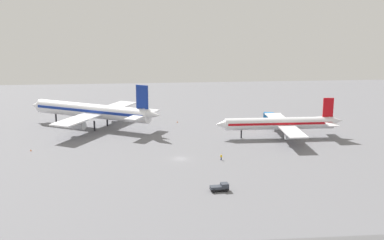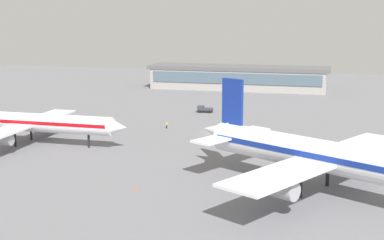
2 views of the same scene
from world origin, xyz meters
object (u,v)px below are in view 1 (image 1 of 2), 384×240
(airplane_at_gate, at_px, (281,123))
(safety_cone_mid_apron, at_px, (31,150))
(catering_truck, at_px, (270,117))
(pushback_tractor, at_px, (220,187))
(safety_cone_near_gate, at_px, (177,122))
(airplane_taxiing, at_px, (93,111))
(ground_crew_worker, at_px, (221,157))

(airplane_at_gate, relative_size, safety_cone_mid_apron, 72.68)
(airplane_at_gate, bearing_deg, safety_cone_mid_apron, 6.90)
(airplane_at_gate, xyz_separation_m, catering_truck, (2.53, 24.01, -3.14))
(catering_truck, relative_size, safety_cone_mid_apron, 9.85)
(catering_truck, bearing_deg, pushback_tractor, -91.92)
(safety_cone_near_gate, bearing_deg, safety_cone_mid_apron, -144.57)
(catering_truck, bearing_deg, airplane_taxiing, -155.67)
(airplane_at_gate, height_order, ground_crew_worker, airplane_at_gate)
(airplane_at_gate, bearing_deg, ground_crew_worker, 45.09)
(ground_crew_worker, relative_size, safety_cone_near_gate, 2.78)
(airplane_at_gate, xyz_separation_m, safety_cone_near_gate, (-33.12, 24.89, -4.53))
(catering_truck, distance_m, ground_crew_worker, 53.86)
(airplane_taxiing, bearing_deg, safety_cone_mid_apron, 89.40)
(catering_truck, height_order, ground_crew_worker, catering_truck)
(safety_cone_mid_apron, bearing_deg, safety_cone_near_gate, 35.43)
(pushback_tractor, relative_size, ground_crew_worker, 2.73)
(safety_cone_near_gate, bearing_deg, airplane_taxiing, -170.92)
(airplane_taxiing, relative_size, ground_crew_worker, 30.25)
(pushback_tractor, bearing_deg, safety_cone_near_gate, 88.82)
(airplane_taxiing, distance_m, ground_crew_worker, 59.16)
(airplane_taxiing, xyz_separation_m, safety_cone_near_gate, (30.71, 4.91, -5.85))
(airplane_taxiing, height_order, pushback_tractor, airplane_taxiing)
(safety_cone_mid_apron, bearing_deg, airplane_at_gate, 6.15)
(airplane_at_gate, relative_size, ground_crew_worker, 26.11)
(airplane_at_gate, height_order, safety_cone_mid_apron, airplane_at_gate)
(safety_cone_near_gate, distance_m, safety_cone_mid_apron, 57.87)
(pushback_tractor, bearing_deg, safety_cone_mid_apron, 138.00)
(airplane_taxiing, distance_m, safety_cone_mid_apron, 33.54)
(pushback_tractor, bearing_deg, catering_truck, 61.61)
(safety_cone_near_gate, height_order, safety_cone_mid_apron, same)
(catering_truck, xyz_separation_m, safety_cone_mid_apron, (-82.81, -32.66, -1.40))
(pushback_tractor, bearing_deg, ground_crew_worker, 75.32)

